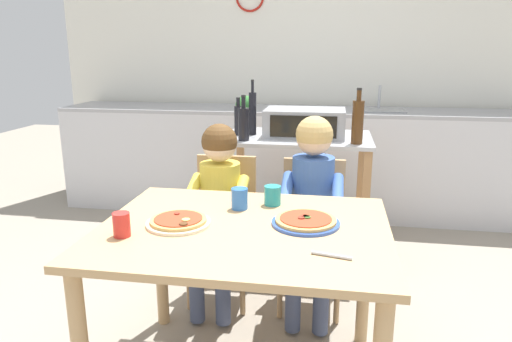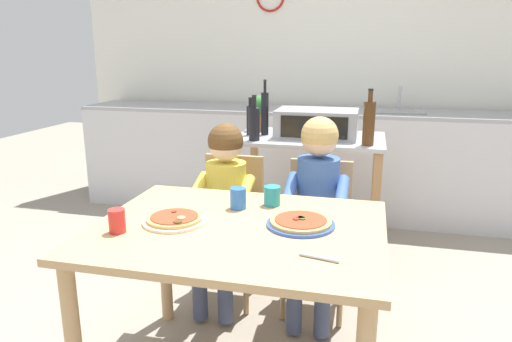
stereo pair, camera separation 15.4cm
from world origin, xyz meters
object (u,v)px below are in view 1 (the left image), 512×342
Objects in this scene: dining_chair_right at (312,223)px; drinking_cup_teal at (273,195)px; dining_table at (244,250)px; pizza_plate_cream at (178,222)px; bottle_slim_sauce at (238,119)px; toaster_oven at (305,123)px; child_in_blue_striped_shirt at (312,194)px; pizza_plate_blue_rimmed at (306,221)px; kitchen_island_cart at (297,177)px; child_in_yellow_shirt at (218,194)px; drinking_cup_blue at (240,199)px; dining_chair_left at (224,217)px; serving_spoon at (331,255)px; bottle_clear_vinegar at (244,123)px; drinking_cup_red at (122,225)px; bottle_squat_spirits at (253,113)px; bottle_brown_beer at (358,121)px; potted_herb_plant at (245,112)px.

dining_chair_right reaches higher than drinking_cup_teal.
dining_table is 4.44× the size of pizza_plate_cream.
pizza_plate_cream is at bearing -88.69° from bottle_slim_sauce.
toaster_oven is 5.93× the size of drinking_cup_teal.
child_in_blue_striped_shirt is 3.88× the size of pizza_plate_blue_rimmed.
child_in_blue_striped_shirt is (0.14, -0.74, 0.12)m from kitchen_island_cart.
child_in_yellow_shirt reaches higher than drinking_cup_blue.
kitchen_island_cart is at bearing 59.42° from dining_chair_left.
serving_spoon is at bearing -18.65° from pizza_plate_cream.
toaster_oven is 0.52× the size of child_in_yellow_shirt.
bottle_clear_vinegar is 0.78m from dining_chair_right.
serving_spoon is (0.35, -0.23, 0.11)m from dining_table.
drinking_cup_blue reaches higher than drinking_cup_teal.
toaster_oven is 5.64× the size of drinking_cup_red.
bottle_squat_spirits is 0.92m from child_in_blue_striped_shirt.
kitchen_island_cart reaches higher than drinking_cup_teal.
pizza_plate_blue_rimmed is 0.31m from serving_spoon.
kitchen_island_cart is 1.32m from pizza_plate_blue_rimmed.
drinking_cup_teal is (-0.07, -1.08, -0.17)m from toaster_oven.
drinking_cup_blue is (0.20, 0.23, 0.03)m from pizza_plate_cream.
bottle_brown_beer reaches higher than kitchen_island_cart.
pizza_plate_cream is at bearing -123.48° from dining_chair_right.
bottle_brown_beer is at bearing -31.62° from toaster_oven.
bottle_clear_vinegar is at bearing -146.88° from kitchen_island_cart.
kitchen_island_cart is 0.64m from dining_chair_right.
dining_table is 0.67m from child_in_yellow_shirt.
bottle_clear_vinegar is 1.15× the size of potted_herb_plant.
kitchen_island_cart is 0.60m from bottle_brown_beer.
child_in_blue_striped_shirt is at bearing 68.66° from dining_table.
child_in_yellow_shirt reaches higher than pizza_plate_cream.
dining_chair_right is at bearing 60.60° from drinking_cup_blue.
drinking_cup_red is (-0.67, -0.79, 0.09)m from child_in_blue_striped_shirt.
drinking_cup_red is (-0.91, -1.33, -0.21)m from bottle_brown_beer.
bottle_clear_vinegar is at bearing -81.01° from potted_herb_plant.
dining_chair_left is at bearing -120.58° from kitchen_island_cart.
child_in_blue_striped_shirt is at bearing 51.95° from pizza_plate_cream.
drinking_cup_teal is at bearing -70.96° from bottle_clear_vinegar.
child_in_blue_striped_shirt is at bearing -13.52° from dining_chair_left.
bottle_clear_vinegar is 0.97m from drinking_cup_blue.
drinking_cup_teal is at bearing -115.99° from child_in_blue_striped_shirt.
bottle_brown_beer is 0.33× the size of child_in_yellow_shirt.
dining_chair_right is 0.24m from child_in_blue_striped_shirt.
bottle_slim_sauce reaches higher than child_in_blue_striped_shirt.
bottle_slim_sauce reaches higher than dining_table.
bottle_clear_vinegar is 3.25× the size of drinking_cup_teal.
dining_chair_left is at bearing 126.67° from drinking_cup_teal.
bottle_brown_beer is 0.99m from dining_chair_left.
kitchen_island_cart is at bearing 63.69° from child_in_yellow_shirt.
bottle_clear_vinegar is 1.22m from dining_table.
drinking_cup_blue is (-0.30, -0.41, 0.09)m from child_in_blue_striped_shirt.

